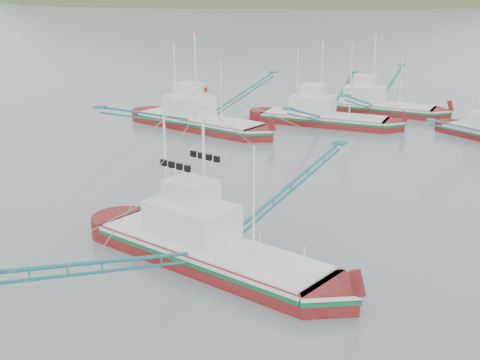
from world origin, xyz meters
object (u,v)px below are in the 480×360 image
at_px(bg_boat_far, 323,112).
at_px(bg_boat_extra, 374,101).
at_px(bg_boat_left, 199,111).
at_px(main_boat, 209,232).

distance_m(bg_boat_far, bg_boat_extra, 9.74).
relative_size(bg_boat_far, bg_boat_left, 0.93).
bearing_deg(main_boat, bg_boat_far, 112.61).
relative_size(bg_boat_far, bg_boat_extra, 1.00).
bearing_deg(bg_boat_left, bg_boat_extra, 60.02).
height_order(main_boat, bg_boat_far, main_boat).
relative_size(bg_boat_left, bg_boat_extra, 1.08).
relative_size(main_boat, bg_boat_extra, 1.09).
distance_m(bg_boat_far, bg_boat_left, 14.14).
distance_m(bg_boat_left, bg_boat_extra, 22.83).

